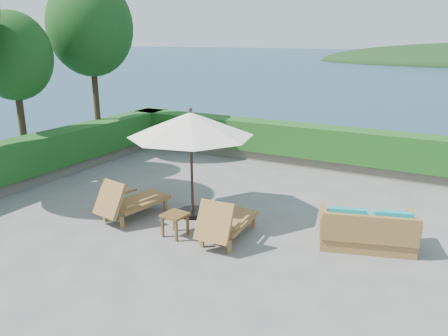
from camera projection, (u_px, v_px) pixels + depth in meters
The scene contains 14 objects.
ground at pixel (196, 220), 10.14m from camera, with size 12.00×12.00×0.00m, color gray.
foundation at pixel (197, 279), 10.58m from camera, with size 12.00×12.00×3.00m, color #5B5348.
ocean at pixel (198, 330), 11.00m from camera, with size 600.00×600.00×0.00m, color #153242.
planter_wall_far at pixel (283, 157), 14.81m from camera, with size 12.00×0.60×0.36m, color gray.
planter_wall_left at pixel (32, 178), 12.64m from camera, with size 0.60×12.00×0.36m, color gray.
hedge_far at pixel (284, 138), 14.62m from camera, with size 12.40×0.90×1.00m, color #144213.
hedge_left at pixel (29, 155), 12.45m from camera, with size 0.90×12.40×1.00m, color #144213.
tree_mid at pixel (13, 57), 12.47m from camera, with size 2.20×2.20×4.83m.
tree_far at pixel (90, 27), 14.31m from camera, with size 2.80×2.80×6.03m.
patio_umbrella at pixel (191, 125), 9.83m from camera, with size 3.35×3.35×2.58m.
lounge_left at pixel (130, 201), 10.14m from camera, with size 1.02×1.87×1.02m.
lounge_right at pixel (226, 221), 9.02m from camera, with size 0.86×1.79×1.01m.
side_table at pixel (175, 218), 9.22m from camera, with size 0.52×0.52×0.51m.
wicker_loveseat at pixel (367, 231), 8.74m from camera, with size 2.04×1.44×0.91m.
Camera 1 is at (5.03, -7.93, 4.06)m, focal length 35.00 mm.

